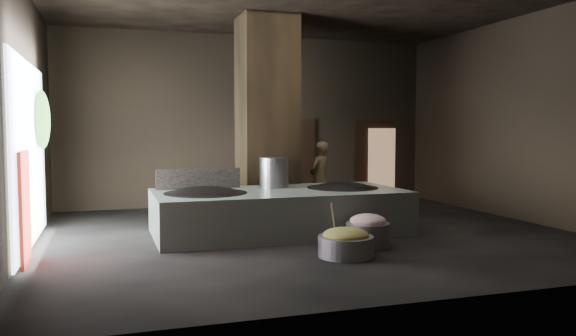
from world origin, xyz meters
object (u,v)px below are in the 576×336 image
object	(u,v)px
hearth_platform	(279,212)
meat_basin	(368,235)
wok_left	(206,198)
stock_pot	(274,173)
veg_basin	(346,246)
wok_right	(342,192)
cook	(320,178)

from	to	relation	value
hearth_platform	meat_basin	world-z (taller)	hearth_platform
hearth_platform	wok_left	xyz separation A→B (m)	(-1.45, -0.05, 0.33)
stock_pot	meat_basin	world-z (taller)	stock_pot
wok_left	veg_basin	size ratio (longest dim) A/B	1.70
hearth_platform	wok_left	distance (m)	1.49
hearth_platform	stock_pot	xyz separation A→B (m)	(0.05, 0.55, 0.71)
veg_basin	hearth_platform	bearing A→B (deg)	100.09
wok_left	wok_right	bearing A→B (deg)	2.05
wok_right	stock_pot	world-z (taller)	stock_pot
wok_left	cook	distance (m)	3.55
hearth_platform	cook	distance (m)	2.45
wok_left	veg_basin	xyz separation A→B (m)	(1.86, -2.23, -0.59)
hearth_platform	veg_basin	bearing A→B (deg)	-80.29
stock_pot	cook	bearing A→B (deg)	40.75
veg_basin	wok_left	bearing A→B (deg)	129.79
wok_right	veg_basin	bearing A→B (deg)	-112.09
hearth_platform	meat_basin	size ratio (longest dim) A/B	6.40
wok_left	stock_pot	size ratio (longest dim) A/B	2.42
wok_right	cook	world-z (taller)	cook
wok_right	veg_basin	distance (m)	2.58
hearth_platform	wok_left	bearing A→B (deg)	-178.40
hearth_platform	stock_pot	bearing A→B (deg)	84.43
cook	meat_basin	bearing A→B (deg)	43.83
wok_left	meat_basin	size ratio (longest dim) A/B	2.02
wok_right	cook	distance (m)	1.81
wok_left	hearth_platform	bearing A→B (deg)	1.97
wok_right	meat_basin	size ratio (longest dim) A/B	1.88
wok_left	stock_pot	xyz separation A→B (m)	(1.50, 0.60, 0.38)
wok_right	cook	bearing A→B (deg)	83.68
hearth_platform	cook	xyz separation A→B (m)	(1.55, 1.84, 0.45)
wok_right	veg_basin	world-z (taller)	wok_right
wok_left	stock_pot	bearing A→B (deg)	21.80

